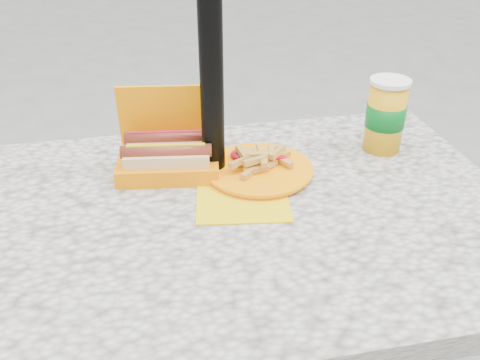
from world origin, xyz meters
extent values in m
cube|color=beige|center=(0.00, 0.00, 0.72)|extent=(1.20, 0.80, 0.05)
cylinder|color=black|center=(-0.50, 0.30, 0.35)|extent=(0.07, 0.07, 0.70)
cylinder|color=black|center=(0.50, 0.30, 0.35)|extent=(0.07, 0.07, 0.70)
cylinder|color=black|center=(0.00, 0.16, 1.10)|extent=(0.05, 0.05, 2.20)
cube|color=#FF8D00|center=(-0.10, 0.18, 0.77)|extent=(0.24, 0.18, 0.04)
cube|color=#FF8D00|center=(-0.09, 0.25, 0.86)|extent=(0.22, 0.05, 0.14)
cube|color=tan|center=(-0.10, 0.15, 0.79)|extent=(0.19, 0.08, 0.05)
cylinder|color=brown|center=(-0.10, 0.15, 0.82)|extent=(0.20, 0.06, 0.03)
cylinder|color=#BBAF00|center=(-0.10, 0.15, 0.83)|extent=(0.17, 0.03, 0.01)
cube|color=tan|center=(-0.10, 0.21, 0.79)|extent=(0.19, 0.08, 0.05)
cylinder|color=brown|center=(-0.10, 0.21, 0.82)|extent=(0.20, 0.06, 0.03)
cylinder|color=maroon|center=(-0.10, 0.21, 0.83)|extent=(0.17, 0.03, 0.01)
cube|color=yellow|center=(0.04, 0.04, 0.75)|extent=(0.22, 0.22, 0.00)
cylinder|color=#FF8D00|center=(0.10, 0.13, 0.76)|extent=(0.23, 0.23, 0.01)
cylinder|color=#FF8D00|center=(0.10, 0.13, 0.76)|extent=(0.24, 0.24, 0.01)
cube|color=gold|center=(0.09, 0.12, 0.79)|extent=(0.06, 0.03, 0.01)
cube|color=gold|center=(0.10, 0.12, 0.77)|extent=(0.06, 0.04, 0.02)
cube|color=gold|center=(0.07, 0.16, 0.77)|extent=(0.06, 0.05, 0.01)
cube|color=gold|center=(0.11, 0.12, 0.79)|extent=(0.03, 0.06, 0.01)
cube|color=gold|center=(0.14, 0.14, 0.79)|extent=(0.05, 0.05, 0.02)
cube|color=gold|center=(0.10, 0.17, 0.78)|extent=(0.04, 0.06, 0.01)
cube|color=gold|center=(0.11, 0.13, 0.77)|extent=(0.06, 0.03, 0.02)
cube|color=gold|center=(0.08, 0.16, 0.78)|extent=(0.02, 0.06, 0.01)
cube|color=gold|center=(0.10, 0.16, 0.78)|extent=(0.02, 0.06, 0.01)
cube|color=gold|center=(0.10, 0.14, 0.79)|extent=(0.06, 0.02, 0.01)
cube|color=gold|center=(0.13, 0.17, 0.79)|extent=(0.03, 0.06, 0.01)
cube|color=gold|center=(0.15, 0.13, 0.78)|extent=(0.04, 0.06, 0.01)
cube|color=gold|center=(0.15, 0.15, 0.78)|extent=(0.06, 0.04, 0.01)
cube|color=gold|center=(0.09, 0.11, 0.77)|extent=(0.06, 0.02, 0.01)
cube|color=gold|center=(0.11, 0.17, 0.78)|extent=(0.02, 0.06, 0.01)
cube|color=gold|center=(0.05, 0.13, 0.79)|extent=(0.06, 0.04, 0.02)
cube|color=gold|center=(0.07, 0.10, 0.77)|extent=(0.05, 0.05, 0.01)
cube|color=gold|center=(0.11, 0.15, 0.79)|extent=(0.03, 0.06, 0.01)
cube|color=gold|center=(0.13, 0.16, 0.79)|extent=(0.06, 0.05, 0.02)
cube|color=gold|center=(0.07, 0.16, 0.79)|extent=(0.02, 0.06, 0.01)
ellipsoid|color=maroon|center=(0.07, 0.19, 0.77)|extent=(0.05, 0.05, 0.02)
cube|color=#C30017|center=(0.11, 0.14, 0.78)|extent=(0.10, 0.02, 0.00)
cylinder|color=#E8A510|center=(0.42, 0.19, 0.83)|extent=(0.09, 0.09, 0.17)
cylinder|color=#026118|center=(0.42, 0.19, 0.84)|extent=(0.09, 0.09, 0.05)
cylinder|color=white|center=(0.42, 0.19, 0.92)|extent=(0.09, 0.09, 0.01)
camera|label=1|loc=(-0.16, -0.88, 1.35)|focal=40.00mm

